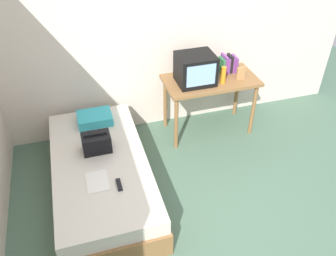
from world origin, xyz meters
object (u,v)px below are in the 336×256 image
(book_row, at_px, (228,64))
(magazine, at_px, (97,181))
(bed, at_px, (102,175))
(desk, at_px, (210,86))
(tv, at_px, (195,69))
(remote_dark, at_px, (119,185))
(water_bottle, at_px, (223,75))
(handbag, at_px, (97,143))
(pillow, at_px, (95,118))
(picture_frame, at_px, (241,73))

(book_row, relative_size, magazine, 0.81)
(bed, relative_size, desk, 1.72)
(tv, bearing_deg, desk, 4.46)
(remote_dark, bearing_deg, book_row, 37.25)
(bed, distance_m, water_bottle, 1.84)
(handbag, bearing_deg, remote_dark, -77.60)
(pillow, height_order, handbag, handbag)
(picture_frame, xyz_separation_m, handbag, (-1.85, -0.44, -0.32))
(handbag, xyz_separation_m, magazine, (-0.07, -0.47, -0.10))
(water_bottle, bearing_deg, magazine, -152.06)
(picture_frame, height_order, pillow, picture_frame)
(bed, xyz_separation_m, desk, (1.52, 0.72, 0.46))
(book_row, bearing_deg, water_bottle, -124.49)
(pillow, distance_m, remote_dark, 1.11)
(bed, height_order, magazine, magazine)
(picture_frame, height_order, magazine, picture_frame)
(desk, xyz_separation_m, book_row, (0.28, 0.12, 0.20))
(pillow, relative_size, remote_dark, 2.57)
(magazine, bearing_deg, water_bottle, 27.94)
(picture_frame, distance_m, magazine, 2.16)
(tv, distance_m, handbag, 1.46)
(magazine, bearing_deg, bed, 78.83)
(tv, height_order, magazine, tv)
(bed, xyz_separation_m, water_bottle, (1.61, 0.58, 0.66))
(water_bottle, xyz_separation_m, book_row, (0.18, 0.26, -0.00))
(tv, xyz_separation_m, water_bottle, (0.32, -0.12, -0.07))
(water_bottle, relative_size, book_row, 0.92)
(book_row, bearing_deg, desk, -155.68)
(book_row, bearing_deg, tv, -163.98)
(water_bottle, distance_m, picture_frame, 0.25)
(desk, bearing_deg, water_bottle, -54.23)
(desk, relative_size, water_bottle, 5.37)
(bed, bearing_deg, book_row, 25.21)
(bed, relative_size, pillow, 4.99)
(pillow, relative_size, handbag, 1.33)
(handbag, bearing_deg, desk, 20.03)
(tv, bearing_deg, handbag, -157.56)
(water_bottle, xyz_separation_m, magazine, (-1.67, -0.89, -0.44))
(tv, bearing_deg, book_row, 16.02)
(desk, bearing_deg, pillow, -178.93)
(water_bottle, bearing_deg, desk, 125.77)
(handbag, bearing_deg, magazine, -98.00)
(pillow, bearing_deg, picture_frame, -2.70)
(desk, height_order, book_row, book_row)
(picture_frame, xyz_separation_m, remote_dark, (-1.72, -1.02, -0.41))
(bed, bearing_deg, pillow, 86.11)
(bed, xyz_separation_m, picture_frame, (1.86, 0.61, 0.64))
(tv, xyz_separation_m, handbag, (-1.29, -0.53, -0.41))
(bed, relative_size, tv, 4.55)
(handbag, bearing_deg, book_row, 20.71)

